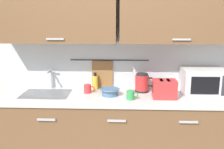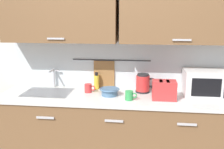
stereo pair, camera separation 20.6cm
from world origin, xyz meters
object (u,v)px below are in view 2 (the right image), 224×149
(mug_near_sink, at_px, (88,88))
(mug_by_kettle, at_px, (129,95))
(microwave, at_px, (206,83))
(electric_kettle, at_px, (143,83))
(dish_soap_bottle, at_px, (97,82))
(mixing_bowl, at_px, (110,91))
(toaster, at_px, (164,90))

(mug_near_sink, distance_m, mug_by_kettle, 0.51)
(microwave, height_order, electric_kettle, microwave)
(microwave, distance_m, dish_soap_bottle, 1.20)
(electric_kettle, bearing_deg, mug_by_kettle, -115.09)
(dish_soap_bottle, height_order, mixing_bowl, dish_soap_bottle)
(electric_kettle, bearing_deg, dish_soap_bottle, 173.39)
(toaster, relative_size, mug_by_kettle, 2.13)
(mixing_bowl, distance_m, mug_by_kettle, 0.25)
(dish_soap_bottle, xyz_separation_m, mixing_bowl, (0.18, -0.22, -0.04))
(mug_by_kettle, bearing_deg, mug_near_sink, 155.53)
(toaster, height_order, mug_by_kettle, toaster)
(toaster, xyz_separation_m, mug_by_kettle, (-0.35, -0.07, -0.05))
(electric_kettle, bearing_deg, toaster, -46.16)
(microwave, bearing_deg, electric_kettle, 176.06)
(electric_kettle, relative_size, mug_near_sink, 1.89)
(toaster, bearing_deg, microwave, 21.30)
(mug_near_sink, distance_m, toaster, 0.82)
(toaster, bearing_deg, mixing_bowl, 174.25)
(mug_near_sink, xyz_separation_m, mug_by_kettle, (0.46, -0.21, 0.00))
(dish_soap_bottle, height_order, toaster, dish_soap_bottle)
(microwave, xyz_separation_m, dish_soap_bottle, (-1.19, 0.11, -0.05))
(microwave, bearing_deg, mixing_bowl, -173.39)
(dish_soap_bottle, distance_m, mug_by_kettle, 0.53)
(electric_kettle, distance_m, mug_near_sink, 0.61)
(mixing_bowl, height_order, mug_by_kettle, mug_by_kettle)
(microwave, xyz_separation_m, electric_kettle, (-0.66, 0.05, -0.03))
(mug_by_kettle, bearing_deg, toaster, 11.64)
(mug_near_sink, bearing_deg, dish_soap_bottle, 64.40)
(electric_kettle, height_order, mug_near_sink, electric_kettle)
(dish_soap_bottle, relative_size, toaster, 0.77)
(microwave, bearing_deg, mug_near_sink, -178.45)
(microwave, distance_m, mug_by_kettle, 0.83)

